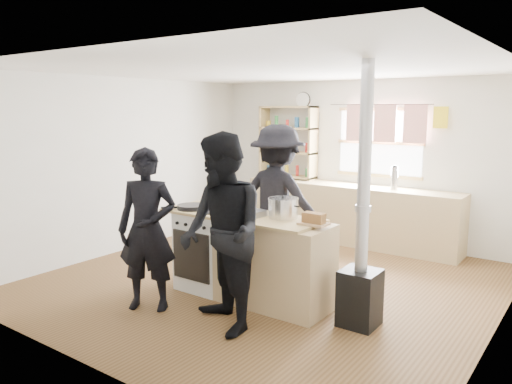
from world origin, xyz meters
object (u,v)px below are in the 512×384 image
Objects in this scene: roast_tray at (248,212)px; thermos at (394,178)px; stockpot_counter at (283,208)px; person_far at (278,200)px; person_near_right at (222,233)px; person_near_left at (147,230)px; skillet_greens at (192,207)px; bread_board at (314,220)px; stockpot_stove at (229,202)px; cooking_island at (251,257)px; flue_heater at (361,261)px.

thermos is at bearing 78.18° from roast_tray.
stockpot_counter is 1.01m from person_far.
thermos is 2.66m from stockpot_counter.
person_near_left is at bearing -148.24° from person_near_right.
bread_board is at bearing 5.00° from skillet_greens.
person_near_right is (0.65, -0.92, -0.08)m from stockpot_stove.
person_far is at bearing 138.33° from bread_board.
skillet_greens is 1.12m from stockpot_counter.
stockpot_stove is (-0.41, 0.14, 0.55)m from cooking_island.
person_near_left is at bearing -149.91° from bread_board.
cooking_island is 6.16× the size of stockpot_counter.
person_near_left is at bearing -109.34° from thermos.
roast_tray is 0.15× the size of flue_heater.
person_near_right is 1.78m from person_far.
stockpot_counter reaches higher than roast_tray.
stockpot_counter is 1.42m from person_near_left.
flue_heater is at bearing 3.54° from bread_board.
roast_tray is at bearing 7.98° from skillet_greens.
skillet_greens is 2.04m from flue_heater.
stockpot_stove is 0.14× the size of person_near_left.
person_near_right reaches higher than stockpot_counter.
skillet_greens is 0.73m from roast_tray.
skillet_greens is 0.19× the size of flue_heater.
roast_tray is at bearing 101.67° from person_far.
cooking_island is at bearing -101.31° from thermos.
flue_heater is at bearing -4.45° from person_near_left.
stockpot_stove is (-0.96, -2.63, -0.05)m from thermos.
stockpot_stove reaches higher than cooking_island.
roast_tray is (-0.58, -2.78, -0.10)m from thermos.
cooking_island is 1.06× the size of person_near_right.
person_far reaches higher than stockpot_stove.
person_near_left is (-0.30, -0.97, -0.18)m from stockpot_stove.
person_far is (-0.50, 1.71, 0.00)m from person_near_right.
cooking_island is 1.17× the size of person_near_left.
stockpot_stove is (-0.38, 0.15, 0.05)m from roast_tray.
flue_heater is at bearing -75.56° from thermos.
stockpot_counter is at bearing -94.64° from thermos.
stockpot_counter reaches higher than skillet_greens.
stockpot_stove is 1.17m from bread_board.
stockpot_stove is at bearing 44.12° from person_near_left.
thermos is 0.87× the size of roast_tray.
bread_board is at bearing -5.79° from stockpot_stove.
roast_tray is 0.41m from stockpot_stove.
person_far is at bearing 64.40° from skillet_greens.
thermos reaches higher than skillet_greens.
stockpot_counter is 0.91m from person_near_right.
flue_heater is at bearing 2.36° from cooking_island.
person_near_right reaches higher than thermos.
person_far reaches higher than person_near_right.
person_near_right is (-0.51, -0.80, -0.05)m from bread_board.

